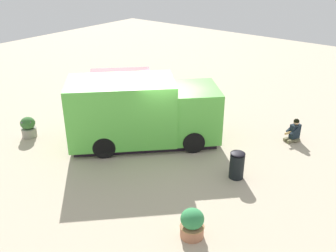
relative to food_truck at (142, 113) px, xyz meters
name	(u,v)px	position (x,y,z in m)	size (l,w,h in m)	color
ground_plane	(159,143)	(-0.54, -0.34, -1.19)	(40.00, 40.00, 0.00)	#BDAD94
food_truck	(142,113)	(0.00, 0.00, 0.00)	(5.26, 5.25, 2.45)	#5BC246
person_customer	(294,132)	(-4.40, -3.61, -0.83)	(0.62, 0.78, 0.89)	#706B4B
planter_flowering_near	(192,224)	(-4.36, 3.04, -0.80)	(0.62, 0.62, 0.79)	#B17353
planter_flowering_far	(28,127)	(3.76, 2.32, -0.79)	(0.58, 0.58, 0.80)	gray
trash_bin	(237,165)	(-3.92, -0.04, -0.73)	(0.47, 0.47, 0.91)	black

